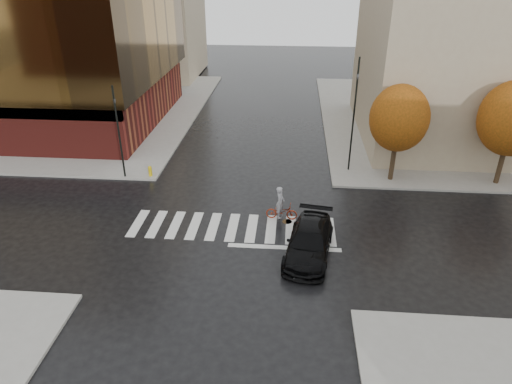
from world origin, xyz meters
TOP-DOWN VIEW (x-y plane):
  - ground at (0.00, 0.00)m, footprint 120.00×120.00m
  - sidewalk_nw at (-21.00, 21.00)m, footprint 30.00×30.00m
  - sidewalk_ne at (21.00, 21.00)m, footprint 30.00×30.00m
  - crosswalk at (0.00, 0.50)m, footprint 12.00×3.00m
  - office_glass at (-22.00, 17.99)m, footprint 27.00×19.00m
  - building_ne_tan at (17.00, 17.00)m, footprint 16.00×16.00m
  - tree_ne_a at (10.00, 7.40)m, footprint 3.80×3.80m
  - sedan at (4.26, -1.80)m, footprint 2.97×5.59m
  - cyclist at (2.71, 1.70)m, footprint 1.85×0.75m
  - traffic_light_nw at (-8.25, 6.30)m, footprint 0.18×0.16m
  - traffic_light_ne at (7.29, 8.74)m, footprint 0.18×0.21m
  - fire_hydrant at (-6.50, 6.50)m, footprint 0.26×0.26m
  - manhole at (3.08, 1.36)m, footprint 0.65×0.65m

SIDE VIEW (x-z plane):
  - ground at x=0.00m, z-range 0.00..0.00m
  - crosswalk at x=0.00m, z-range 0.00..0.01m
  - manhole at x=3.08m, z-range 0.00..0.01m
  - sidewalk_nw at x=-21.00m, z-range 0.00..0.15m
  - sidewalk_ne at x=21.00m, z-range 0.00..0.15m
  - fire_hydrant at x=-6.50m, z-range 0.19..0.93m
  - cyclist at x=2.71m, z-range -0.33..1.73m
  - sedan at x=4.26m, z-range 0.00..1.54m
  - traffic_light_nw at x=-8.25m, z-range 0.50..6.84m
  - tree_ne_a at x=10.00m, z-range 1.20..7.71m
  - traffic_light_ne at x=7.29m, z-range 0.77..8.63m
  - office_glass at x=-22.00m, z-range 0.28..16.28m
  - building_ne_tan at x=17.00m, z-range 0.15..18.15m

